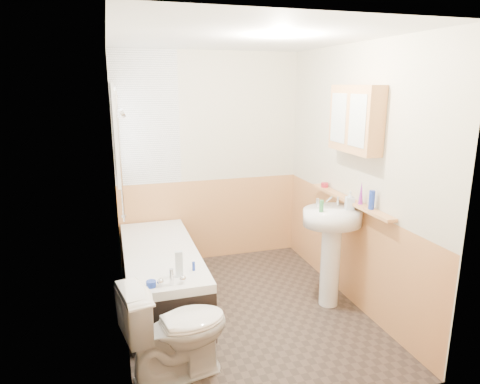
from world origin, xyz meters
name	(u,v)px	position (x,y,z in m)	size (l,w,h in m)	color
floor	(245,311)	(0.00, 0.00, 0.00)	(2.80, 2.80, 0.00)	#2D2520
ceiling	(245,37)	(0.00, 0.00, 2.50)	(2.80, 2.80, 0.00)	white
wall_back	(209,159)	(0.00, 1.41, 1.25)	(2.20, 0.02, 2.50)	beige
wall_front	(317,238)	(0.00, -1.41, 1.25)	(2.20, 0.02, 2.50)	beige
wall_left	(116,194)	(-1.11, 0.00, 1.25)	(0.02, 2.80, 2.50)	beige
wall_right	(354,177)	(1.11, 0.00, 1.25)	(0.02, 2.80, 2.50)	beige
wainscot_right	(347,250)	(1.09, 0.00, 0.50)	(0.01, 2.80, 1.00)	tan
wainscot_front	(310,348)	(0.00, -1.39, 0.50)	(2.20, 0.01, 1.00)	tan
wainscot_back	(211,219)	(0.00, 1.39, 0.50)	(2.20, 0.01, 1.00)	tan
tile_cladding_left	(119,194)	(-1.09, 0.00, 1.25)	(0.01, 2.80, 2.50)	white
tile_return_back	(146,119)	(-0.73, 1.39, 1.75)	(0.75, 0.01, 1.50)	white
window	(116,133)	(-1.06, 0.95, 1.65)	(0.03, 0.79, 0.99)	white
bathtub	(161,274)	(-0.73, 0.46, 0.28)	(0.70, 1.80, 0.68)	black
shower_riser	(120,147)	(-1.04, 0.57, 1.55)	(0.11, 0.08, 1.24)	silver
toilet	(177,329)	(-0.76, -0.74, 0.38)	(0.44, 0.78, 0.77)	white
sink	(332,237)	(0.84, -0.11, 0.70)	(0.57, 0.46, 1.10)	white
pine_shelf	(349,200)	(1.04, -0.05, 1.04)	(0.10, 1.35, 0.03)	tan
medicine_cabinet	(355,119)	(1.01, -0.11, 1.82)	(0.17, 0.67, 0.60)	tan
foam_can	(372,200)	(1.04, -0.42, 1.14)	(0.05, 0.05, 0.17)	#19339E
green_bottle	(361,193)	(1.04, -0.24, 1.16)	(0.04, 0.04, 0.22)	purple
black_jar	(325,185)	(1.04, 0.45, 1.08)	(0.08, 0.08, 0.05)	maroon
soap_bottle	(350,205)	(0.99, -0.15, 1.02)	(0.08, 0.17, 0.08)	silver
clear_bottle	(321,206)	(0.69, -0.16, 1.04)	(0.04, 0.04, 0.11)	#388447
blue_gel	(179,264)	(-0.65, -0.21, 0.66)	(0.06, 0.04, 0.23)	silver
cream_jar	(151,284)	(-0.89, -0.33, 0.57)	(0.08, 0.08, 0.05)	#19339E
orange_bottle	(194,266)	(-0.51, -0.12, 0.58)	(0.03, 0.03, 0.08)	#19339E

